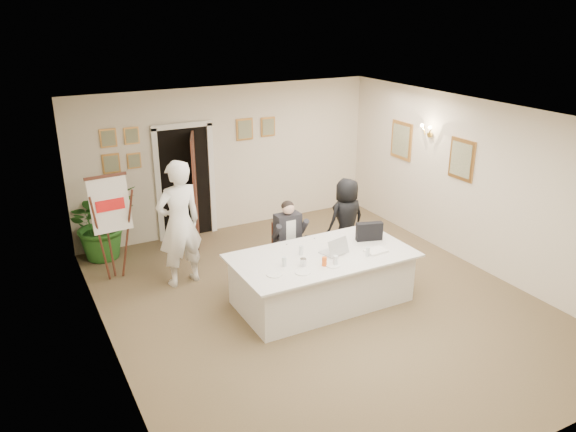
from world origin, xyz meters
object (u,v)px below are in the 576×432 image
(flip_chart, at_px, (112,233))
(steel_jug, at_px, (303,262))
(standing_woman, at_px, (346,219))
(laptop, at_px, (333,243))
(laptop_bag, at_px, (369,231))
(seated_man, at_px, (289,239))
(conference_table, at_px, (322,278))
(standing_man, at_px, (179,224))
(potted_palm, at_px, (101,222))
(oj_glass, at_px, (324,261))
(paper_stack, at_px, (376,251))

(flip_chart, height_order, steel_jug, flip_chart)
(flip_chart, distance_m, standing_woman, 3.90)
(laptop, relative_size, laptop_bag, 0.94)
(flip_chart, bearing_deg, seated_man, -26.03)
(conference_table, bearing_deg, laptop_bag, 7.89)
(standing_man, distance_m, potted_palm, 1.88)
(seated_man, height_order, potted_palm, seated_man)
(standing_woman, bearing_deg, standing_man, -10.91)
(conference_table, xyz_separation_m, potted_palm, (-2.56, 3.17, 0.26))
(laptop_bag, xyz_separation_m, oj_glass, (-1.09, -0.46, -0.08))
(standing_woman, xyz_separation_m, steel_jug, (-1.63, -1.37, 0.11))
(paper_stack, bearing_deg, laptop, 152.77)
(conference_table, xyz_separation_m, paper_stack, (0.74, -0.29, 0.40))
(laptop, bearing_deg, laptop_bag, -3.14)
(conference_table, distance_m, paper_stack, 0.89)
(potted_palm, distance_m, steel_jug, 3.99)
(seated_man, distance_m, potted_palm, 3.35)
(potted_palm, distance_m, paper_stack, 4.79)
(paper_stack, bearing_deg, standing_woman, 72.91)
(conference_table, xyz_separation_m, oj_glass, (-0.17, -0.33, 0.45))
(conference_table, xyz_separation_m, laptop_bag, (0.92, 0.13, 0.52))
(steel_jug, bearing_deg, conference_table, 24.47)
(conference_table, distance_m, standing_man, 2.36)
(flip_chart, xyz_separation_m, oj_glass, (2.40, -2.53, 0.03))
(potted_palm, height_order, steel_jug, potted_palm)
(seated_man, height_order, oj_glass, seated_man)
(laptop, height_order, steel_jug, laptop)
(seated_man, relative_size, laptop, 3.45)
(standing_man, bearing_deg, seated_man, 149.25)
(standing_man, distance_m, paper_stack, 3.04)
(flip_chart, distance_m, oj_glass, 3.48)
(laptop_bag, relative_size, oj_glass, 3.14)
(paper_stack, bearing_deg, flip_chart, 143.07)
(seated_man, xyz_separation_m, oj_glass, (-0.13, -1.30, 0.18))
(seated_man, height_order, laptop, seated_man)
(conference_table, bearing_deg, standing_man, 136.27)
(seated_man, relative_size, flip_chart, 0.76)
(standing_man, bearing_deg, flip_chart, -44.04)
(seated_man, distance_m, steel_jug, 1.24)
(flip_chart, height_order, standing_woman, flip_chart)
(laptop, bearing_deg, conference_table, 165.79)
(oj_glass, bearing_deg, standing_man, 127.73)
(potted_palm, distance_m, laptop, 4.21)
(flip_chart, relative_size, paper_stack, 5.54)
(conference_table, relative_size, oj_glass, 20.46)
(conference_table, relative_size, flip_chart, 1.53)
(standing_woman, xyz_separation_m, potted_palm, (-3.75, 2.01, -0.07))
(flip_chart, xyz_separation_m, standing_woman, (3.76, -1.03, -0.08))
(laptop_bag, bearing_deg, standing_man, 168.12)
(flip_chart, xyz_separation_m, laptop, (2.75, -2.20, 0.11))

